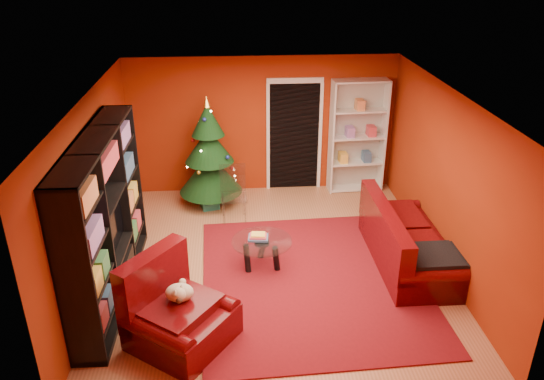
{
  "coord_description": "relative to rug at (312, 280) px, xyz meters",
  "views": [
    {
      "loc": [
        -0.54,
        -6.8,
        4.43
      ],
      "look_at": [
        0.0,
        0.4,
        1.05
      ],
      "focal_mm": 35.0,
      "sensor_mm": 36.0,
      "label": 1
    }
  ],
  "objects": [
    {
      "name": "wall_right",
      "position": [
        2.01,
        0.48,
        1.29
      ],
      "size": [
        0.05,
        5.5,
        2.6
      ],
      "primitive_type": "cube",
      "color": "#95280D",
      "rests_on": "ground"
    },
    {
      "name": "acrylic_chair",
      "position": [
        -1.1,
        1.94,
        0.43
      ],
      "size": [
        0.47,
        0.51,
        0.88
      ],
      "primitive_type": null,
      "rotation": [
        0.0,
        0.0,
        0.05
      ],
      "color": "#66605B",
      "rests_on": "rug"
    },
    {
      "name": "gift_box_red",
      "position": [
        -1.49,
        2.77,
        0.1
      ],
      "size": [
        0.27,
        0.27,
        0.21
      ],
      "primitive_type": "cube",
      "rotation": [
        0.0,
        0.0,
        0.33
      ],
      "color": "maroon",
      "rests_on": "floor"
    },
    {
      "name": "doorway",
      "position": [
        0.08,
        3.21,
        1.04
      ],
      "size": [
        1.06,
        0.6,
        2.16
      ],
      "primitive_type": null,
      "color": "black",
      "rests_on": "floor"
    },
    {
      "name": "dog",
      "position": [
        -1.77,
        -1.09,
        0.66
      ],
      "size": [
        0.48,
        0.5,
        0.29
      ],
      "primitive_type": null,
      "rotation": [
        0.0,
        0.0,
        0.93
      ],
      "color": "beige",
      "rests_on": "armchair"
    },
    {
      "name": "wall_back",
      "position": [
        -0.52,
        3.25,
        1.29
      ],
      "size": [
        5.0,
        0.05,
        2.6
      ],
      "primitive_type": "cube",
      "color": "#95280D",
      "rests_on": "ground"
    },
    {
      "name": "coffee_table",
      "position": [
        -0.7,
        0.41,
        0.22
      ],
      "size": [
        0.98,
        0.98,
        0.56
      ],
      "primitive_type": null,
      "rotation": [
        0.0,
        0.0,
        -0.11
      ],
      "color": "gray",
      "rests_on": "rug"
    },
    {
      "name": "media_unit",
      "position": [
        -2.79,
        -0.06,
        1.12
      ],
      "size": [
        0.5,
        2.95,
        2.26
      ],
      "primitive_type": null,
      "rotation": [
        0.0,
        0.0,
        -0.02
      ],
      "color": "black",
      "rests_on": "floor"
    },
    {
      "name": "christmas_tree",
      "position": [
        -1.52,
        2.63,
        0.99
      ],
      "size": [
        1.52,
        1.52,
        2.06
      ],
      "primitive_type": null,
      "rotation": [
        0.0,
        0.0,
        0.42
      ],
      "color": "black",
      "rests_on": "floor"
    },
    {
      "name": "wall_left",
      "position": [
        -3.04,
        0.48,
        1.29
      ],
      "size": [
        0.05,
        5.5,
        2.6
      ],
      "primitive_type": "cube",
      "color": "#95280D",
      "rests_on": "ground"
    },
    {
      "name": "gift_box_teal",
      "position": [
        -1.55,
        2.45,
        0.14
      ],
      "size": [
        0.37,
        0.37,
        0.31
      ],
      "primitive_type": "cube",
      "rotation": [
        0.0,
        0.0,
        0.24
      ],
      "color": "#1D786F",
      "rests_on": "floor"
    },
    {
      "name": "rug",
      "position": [
        0.0,
        0.0,
        0.0
      ],
      "size": [
        3.26,
        3.76,
        0.02
      ],
      "primitive_type": "cube",
      "rotation": [
        0.0,
        0.0,
        0.04
      ],
      "color": "maroon",
      "rests_on": "floor"
    },
    {
      "name": "armchair",
      "position": [
        -1.75,
        -1.16,
        0.44
      ],
      "size": [
        1.61,
        1.61,
        0.9
      ],
      "primitive_type": null,
      "rotation": [
        0.0,
        0.0,
        0.93
      ],
      "color": "#450508",
      "rests_on": "rug"
    },
    {
      "name": "floor",
      "position": [
        -0.52,
        0.48,
        -0.04
      ],
      "size": [
        5.0,
        5.5,
        0.05
      ],
      "primitive_type": "cube",
      "color": "#A56542",
      "rests_on": "ground"
    },
    {
      "name": "sofa",
      "position": [
        1.5,
        0.37,
        0.46
      ],
      "size": [
        0.99,
        2.19,
        0.94
      ],
      "primitive_type": null,
      "rotation": [
        0.0,
        0.0,
        1.58
      ],
      "color": "#450508",
      "rests_on": "rug"
    },
    {
      "name": "white_bookshelf",
      "position": [
        1.27,
        3.05,
        1.08
      ],
      "size": [
        1.05,
        0.42,
        2.24
      ],
      "primitive_type": null,
      "rotation": [
        0.0,
        0.0,
        0.05
      ],
      "color": "white",
      "rests_on": "floor"
    },
    {
      "name": "ceiling",
      "position": [
        -0.52,
        0.48,
        2.61
      ],
      "size": [
        5.0,
        5.5,
        0.05
      ],
      "primitive_type": "cube",
      "color": "silver",
      "rests_on": "wall_back"
    }
  ]
}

